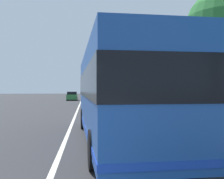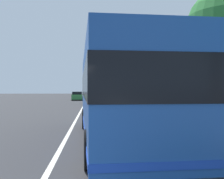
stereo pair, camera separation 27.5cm
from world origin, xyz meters
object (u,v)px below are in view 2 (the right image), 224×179
(car_ahead_same_lane, at_px, (97,99))
(car_side_street, at_px, (101,97))
(coach_bus, at_px, (118,92))
(car_behind_bus, at_px, (77,96))
(motorcycle_mid_row, at_px, (206,140))
(car_oncoming, at_px, (104,101))

(car_ahead_same_lane, height_order, car_side_street, car_ahead_same_lane)
(coach_bus, distance_m, car_behind_bus, 36.76)
(motorcycle_mid_row, relative_size, car_behind_bus, 0.45)
(car_behind_bus, relative_size, car_side_street, 1.13)
(coach_bus, bearing_deg, car_ahead_same_lane, -1.92)
(car_behind_bus, bearing_deg, motorcycle_mid_row, 8.08)
(car_ahead_same_lane, xyz_separation_m, car_side_street, (5.26, -0.60, -0.02))
(coach_bus, distance_m, car_oncoming, 17.39)
(motorcycle_mid_row, bearing_deg, car_oncoming, -2.93)
(car_oncoming, bearing_deg, car_ahead_same_lane, 7.43)
(motorcycle_mid_row, bearing_deg, coach_bus, 36.98)
(car_oncoming, bearing_deg, motorcycle_mid_row, -170.68)
(car_side_street, bearing_deg, motorcycle_mid_row, -171.49)
(motorcycle_mid_row, bearing_deg, car_side_street, -5.48)
(car_behind_bus, bearing_deg, car_ahead_same_lane, 14.23)
(car_oncoming, relative_size, car_side_street, 1.13)
(coach_bus, xyz_separation_m, car_behind_bus, (36.56, 3.68, -1.14))
(car_behind_bus, bearing_deg, coach_bus, 4.88)
(coach_bus, distance_m, car_ahead_same_lane, 24.22)
(coach_bus, height_order, motorcycle_mid_row, coach_bus)
(car_behind_bus, bearing_deg, car_oncoming, 10.58)
(coach_bus, relative_size, car_ahead_same_lane, 2.72)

